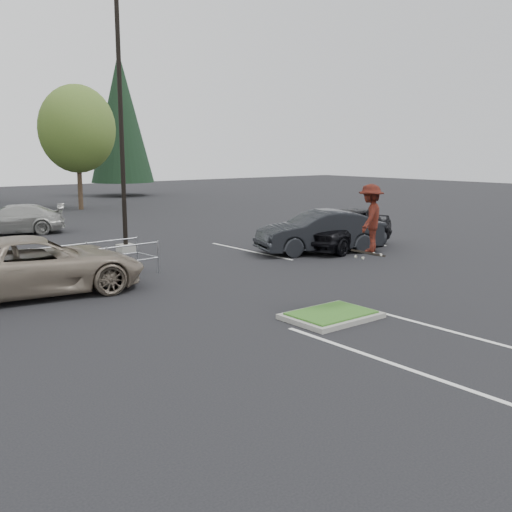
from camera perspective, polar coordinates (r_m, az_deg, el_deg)
ground at (r=14.81m, az=7.17°, el=-5.91°), size 120.00×120.00×0.00m
grass_median at (r=14.79m, az=7.18°, el=-5.62°), size 2.20×1.60×0.16m
stall_lines at (r=18.68m, az=-9.18°, el=-2.59°), size 22.62×17.60×0.01m
light_pole at (r=24.39m, az=-12.68°, el=11.02°), size 0.70×0.60×10.12m
decid_c at (r=42.93m, az=-16.69°, el=11.27°), size 5.12×5.12×8.38m
conif_c at (r=55.09m, az=-12.76°, el=12.75°), size 5.50×5.50×12.50m
cart_corral at (r=19.60m, az=-16.08°, el=-0.23°), size 3.93×1.63×1.09m
skateboarder at (r=15.17m, az=10.78°, el=3.53°), size 1.26×1.07×1.88m
car_l_tan at (r=18.05m, az=-20.26°, el=-0.83°), size 6.34×3.58×1.67m
car_r_charc at (r=24.01m, az=6.11°, el=2.32°), size 5.38×3.33×1.67m
car_r_black at (r=25.07m, az=8.55°, el=2.68°), size 5.43×3.02×1.75m
car_far_silver at (r=31.50m, az=-22.04°, el=3.25°), size 5.30×3.65×1.42m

